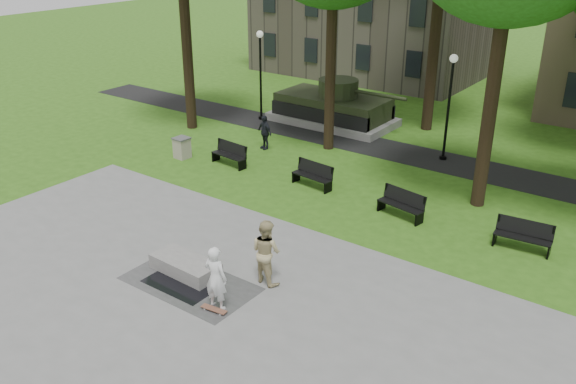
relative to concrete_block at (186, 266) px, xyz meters
name	(u,v)px	position (x,y,z in m)	size (l,w,h in m)	color
ground	(267,270)	(1.88, 1.58, -0.24)	(120.00, 120.00, 0.00)	#2D5714
plaza	(142,354)	(1.88, -3.42, -0.23)	(22.00, 16.00, 0.02)	gray
footpath	(430,159)	(1.88, 13.58, -0.24)	(44.00, 2.60, 0.01)	black
building_left	(375,20)	(-9.12, 28.08, 3.35)	(15.00, 10.00, 7.20)	#4C443D
lamp_left	(260,68)	(-8.12, 13.88, 2.55)	(0.36, 0.36, 4.73)	black
lamp_mid	(449,99)	(2.38, 13.88, 2.55)	(0.36, 0.36, 4.73)	black
tank_monument	(333,107)	(-4.58, 15.58, 0.61)	(7.45, 3.40, 2.40)	gray
puddle	(180,284)	(0.36, -0.59, -0.22)	(2.20, 1.20, 0.00)	black
concrete_block	(186,266)	(0.00, 0.00, 0.00)	(2.20, 1.00, 0.45)	gray
skateboard	(214,310)	(2.08, -1.01, -0.19)	(0.78, 0.20, 0.07)	brown
skateboarder	(216,278)	(2.04, -0.83, 0.72)	(0.69, 0.45, 1.90)	silver
friend_watching	(266,251)	(2.30, 1.06, 0.77)	(0.97, 0.76, 1.99)	tan
pedestrian_walker	(265,132)	(-5.01, 10.25, 0.57)	(0.95, 0.40, 1.62)	black
park_bench_0	(230,153)	(-4.94, 7.70, 0.28)	(1.84, 0.70, 1.00)	black
park_bench_1	(313,174)	(-0.64, 7.85, 0.28)	(1.84, 0.72, 1.00)	black
park_bench_2	(402,203)	(3.50, 7.45, 0.28)	(1.85, 0.85, 1.00)	black
park_bench_3	(524,235)	(7.81, 7.55, 0.28)	(1.83, 0.69, 1.00)	black
trash_bin	(182,148)	(-7.27, 7.06, 0.24)	(0.69, 0.69, 0.96)	#AD9E8E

